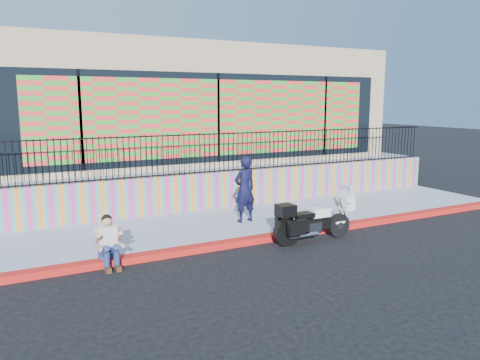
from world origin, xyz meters
TOP-DOWN VIEW (x-y plane):
  - ground at (0.00, 0.00)m, footprint 90.00×90.00m
  - red_curb at (0.00, 0.00)m, footprint 16.00×0.30m
  - sidewalk at (0.00, 1.65)m, footprint 16.00×3.00m
  - mural_wall at (0.00, 3.25)m, footprint 16.00×0.20m
  - metal_fence at (0.00, 3.25)m, footprint 15.80×0.04m
  - elevated_platform at (0.00, 8.35)m, footprint 16.00×10.00m
  - storefront_building at (0.00, 8.13)m, footprint 14.00×8.06m
  - police_motorcycle at (0.36, -0.53)m, footprint 2.15×0.71m
  - police_officer at (-0.48, 1.40)m, footprint 0.70×0.51m
  - seated_man at (-4.41, -0.09)m, footprint 0.54×0.71m

SIDE VIEW (x-z plane):
  - ground at x=0.00m, z-range 0.00..0.00m
  - red_curb at x=0.00m, z-range 0.00..0.15m
  - sidewalk at x=0.00m, z-range 0.00..0.15m
  - seated_man at x=-4.41m, z-range -0.08..0.98m
  - police_motorcycle at x=0.36m, z-range -0.11..1.23m
  - elevated_platform at x=0.00m, z-range 0.00..1.25m
  - mural_wall at x=0.00m, z-range 0.15..1.25m
  - police_officer at x=-0.48m, z-range 0.15..1.93m
  - metal_fence at x=0.00m, z-range 1.25..2.45m
  - storefront_building at x=0.00m, z-range 1.25..5.25m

